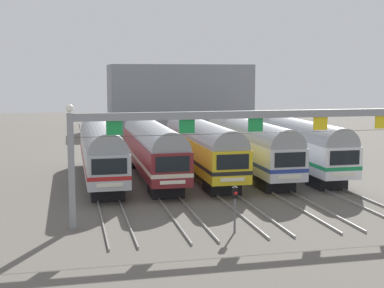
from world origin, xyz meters
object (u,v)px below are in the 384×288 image
(commuter_train_stainless, at_px, (101,148))
(catenary_gantry, at_px, (255,131))
(commuter_train_silver, at_px, (248,144))
(commuter_train_yellow, at_px, (201,145))
(commuter_train_maroon, at_px, (152,146))
(commuter_train_white, at_px, (294,142))
(yard_signal_mast, at_px, (235,200))

(commuter_train_stainless, height_order, catenary_gantry, catenary_gantry)
(commuter_train_silver, bearing_deg, commuter_train_yellow, 180.00)
(commuter_train_stainless, bearing_deg, commuter_train_maroon, 0.00)
(commuter_train_maroon, bearing_deg, commuter_train_white, 0.00)
(commuter_train_silver, height_order, catenary_gantry, catenary_gantry)
(commuter_train_maroon, distance_m, commuter_train_white, 12.44)
(commuter_train_maroon, distance_m, catenary_gantry, 14.35)
(commuter_train_maroon, height_order, commuter_train_white, same)
(commuter_train_yellow, bearing_deg, yard_signal_mast, -97.28)
(commuter_train_silver, xyz_separation_m, commuter_train_white, (4.15, 0.00, 0.00))
(commuter_train_stainless, distance_m, yard_signal_mast, 17.40)
(commuter_train_silver, relative_size, catenary_gantry, 0.83)
(commuter_train_maroon, xyz_separation_m, commuter_train_silver, (8.30, 0.00, 0.00))
(commuter_train_silver, bearing_deg, commuter_train_maroon, 180.00)
(commuter_train_silver, distance_m, catenary_gantry, 14.35)
(commuter_train_yellow, xyz_separation_m, yard_signal_mast, (-2.07, -16.23, -0.88))
(commuter_train_white, distance_m, catenary_gantry, 16.05)
(commuter_train_yellow, bearing_deg, catenary_gantry, -90.00)
(commuter_train_maroon, relative_size, yard_signal_mast, 6.99)
(commuter_train_silver, bearing_deg, commuter_train_white, 0.00)
(commuter_train_yellow, height_order, catenary_gantry, catenary_gantry)
(commuter_train_yellow, distance_m, commuter_train_silver, 4.15)
(yard_signal_mast, bearing_deg, commuter_train_yellow, 82.72)
(commuter_train_white, bearing_deg, commuter_train_yellow, 180.00)
(commuter_train_silver, xyz_separation_m, yard_signal_mast, (-6.22, -16.23, -0.88))
(commuter_train_silver, bearing_deg, commuter_train_stainless, 180.00)
(commuter_train_yellow, bearing_deg, commuter_train_stainless, 180.00)
(commuter_train_stainless, height_order, commuter_train_yellow, same)
(commuter_train_maroon, distance_m, commuter_train_yellow, 4.15)
(commuter_train_maroon, bearing_deg, commuter_train_yellow, 0.00)
(catenary_gantry, relative_size, yard_signal_mast, 8.45)
(commuter_train_maroon, xyz_separation_m, commuter_train_white, (12.44, 0.00, 0.00))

